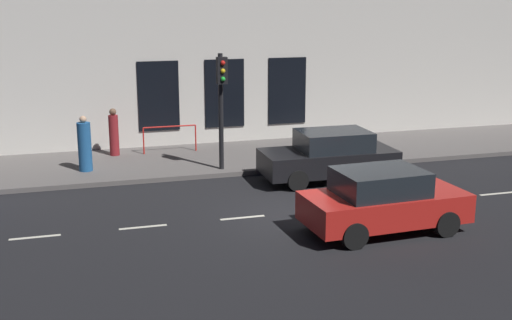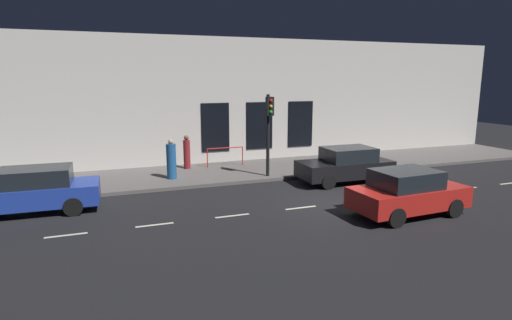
{
  "view_description": "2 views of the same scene",
  "coord_description": "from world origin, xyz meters",
  "px_view_note": "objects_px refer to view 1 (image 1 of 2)",
  "views": [
    {
      "loc": [
        -16.09,
        5.93,
        5.7
      ],
      "look_at": [
        0.6,
        1.06,
        1.38
      ],
      "focal_mm": 46.86,
      "sensor_mm": 36.0,
      "label": 1
    },
    {
      "loc": [
        -13.02,
        8.16,
        4.61
      ],
      "look_at": [
        1.89,
        2.64,
        1.49
      ],
      "focal_mm": 29.26,
      "sensor_mm": 36.0,
      "label": 2
    }
  ],
  "objects_px": {
    "parked_car_1": "(383,201)",
    "pedestrian_0": "(85,146)",
    "pedestrian_1": "(114,133)",
    "parked_car_2": "(330,156)",
    "traffic_light": "(221,93)"
  },
  "relations": [
    {
      "from": "traffic_light",
      "to": "pedestrian_1",
      "type": "distance_m",
      "value": 4.74
    },
    {
      "from": "traffic_light",
      "to": "parked_car_2",
      "type": "height_order",
      "value": "traffic_light"
    },
    {
      "from": "parked_car_1",
      "to": "pedestrian_1",
      "type": "relative_size",
      "value": 2.43
    },
    {
      "from": "parked_car_1",
      "to": "pedestrian_0",
      "type": "relative_size",
      "value": 2.27
    },
    {
      "from": "parked_car_2",
      "to": "pedestrian_0",
      "type": "height_order",
      "value": "pedestrian_0"
    },
    {
      "from": "traffic_light",
      "to": "pedestrian_1",
      "type": "height_order",
      "value": "traffic_light"
    },
    {
      "from": "parked_car_1",
      "to": "parked_car_2",
      "type": "xyz_separation_m",
      "value": [
        4.72,
        -0.53,
        0.0
      ]
    },
    {
      "from": "parked_car_2",
      "to": "pedestrian_0",
      "type": "xyz_separation_m",
      "value": [
        2.77,
        7.33,
        0.18
      ]
    },
    {
      "from": "parked_car_1",
      "to": "parked_car_2",
      "type": "height_order",
      "value": "same"
    },
    {
      "from": "traffic_light",
      "to": "pedestrian_1",
      "type": "relative_size",
      "value": 2.23
    },
    {
      "from": "parked_car_1",
      "to": "parked_car_2",
      "type": "distance_m",
      "value": 4.75
    },
    {
      "from": "parked_car_1",
      "to": "pedestrian_1",
      "type": "distance_m",
      "value": 11.02
    },
    {
      "from": "parked_car_1",
      "to": "pedestrian_0",
      "type": "bearing_deg",
      "value": -140.62
    },
    {
      "from": "parked_car_1",
      "to": "pedestrian_1",
      "type": "bearing_deg",
      "value": -151.56
    },
    {
      "from": "parked_car_1",
      "to": "pedestrian_0",
      "type": "xyz_separation_m",
      "value": [
        7.49,
        6.81,
        0.19
      ]
    }
  ]
}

